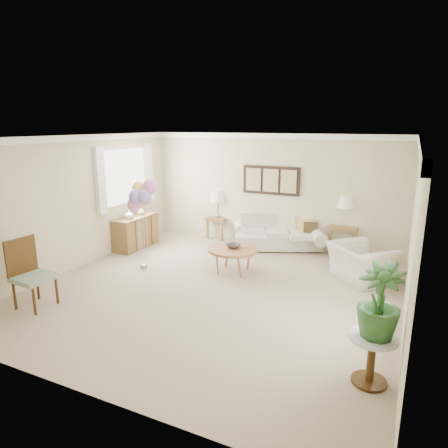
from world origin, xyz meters
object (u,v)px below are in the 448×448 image
at_px(accent_chair, 30,272).
at_px(sofa, 278,235).
at_px(armchair, 360,263).
at_px(balloon_cluster, 141,195).
at_px(coffee_table, 233,250).

bearing_deg(accent_chair, sofa, 60.76).
bearing_deg(armchair, balloon_cluster, 62.92).
relative_size(accent_chair, balloon_cluster, 0.60).
bearing_deg(accent_chair, armchair, 35.97).
bearing_deg(sofa, armchair, -33.31).
bearing_deg(balloon_cluster, accent_chair, -105.32).
distance_m(coffee_table, balloon_cluster, 2.06).
bearing_deg(balloon_cluster, sofa, 51.13).
bearing_deg(balloon_cluster, armchair, 16.48).
height_order(coffee_table, balloon_cluster, balloon_cluster).
bearing_deg(armchair, accent_chair, 82.41).
xyz_separation_m(sofa, balloon_cluster, (-1.99, -2.47, 1.17)).
bearing_deg(coffee_table, balloon_cluster, -161.82).
distance_m(accent_chair, balloon_cluster, 2.39).
xyz_separation_m(sofa, accent_chair, (-2.58, -4.60, 0.26)).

